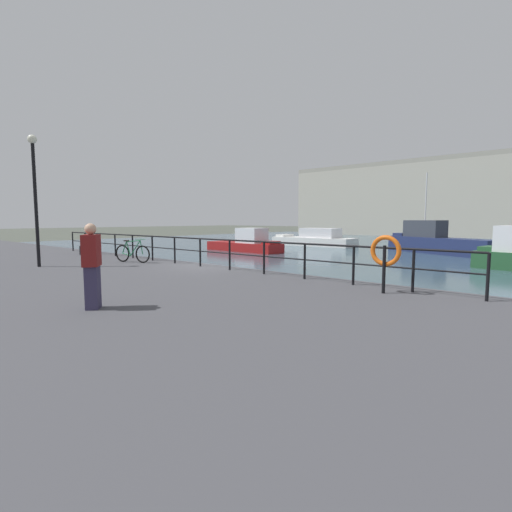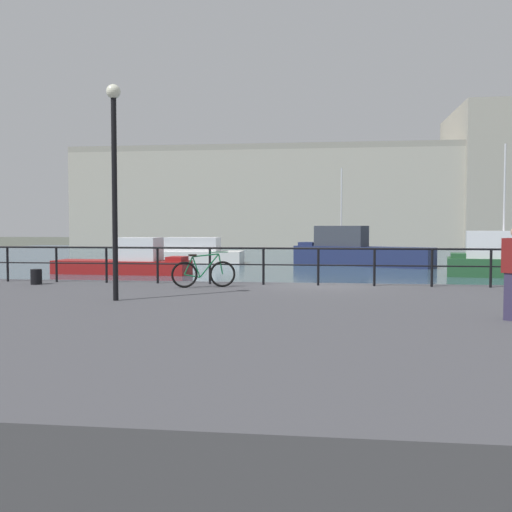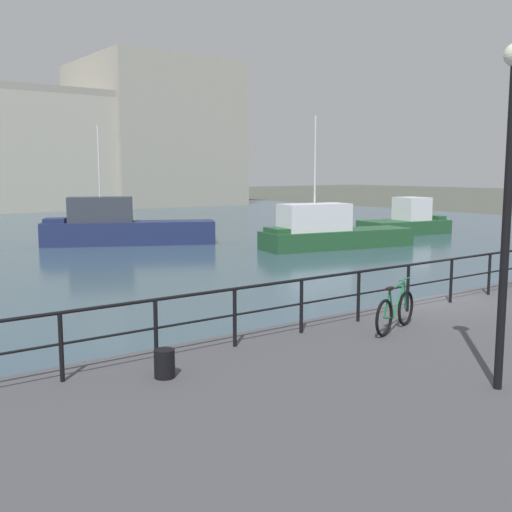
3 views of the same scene
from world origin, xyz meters
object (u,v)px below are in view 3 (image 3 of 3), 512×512
at_px(moored_blue_motorboat, 122,228).
at_px(moored_small_launch, 329,232).
at_px(quay_lamp_post, 509,175).
at_px(moored_red_daysailer, 406,222).
at_px(parked_bicycle, 395,311).
at_px(mooring_bollard, 164,363).
at_px(harbor_building, 13,147).

height_order(moored_blue_motorboat, moored_small_launch, moored_small_launch).
relative_size(moored_blue_motorboat, quay_lamp_post, 1.90).
distance_m(moored_red_daysailer, quay_lamp_post, 32.36).
distance_m(parked_bicycle, mooring_bollard, 5.00).
distance_m(moored_blue_motorboat, parked_bicycle, 24.39).
bearing_deg(quay_lamp_post, moored_small_launch, 52.50).
bearing_deg(mooring_bollard, moored_red_daysailer, 33.58).
bearing_deg(moored_red_daysailer, mooring_bollard, -136.07).
distance_m(harbor_building, moored_small_launch, 45.86).
relative_size(moored_red_daysailer, quay_lamp_post, 1.25).
distance_m(moored_blue_motorboat, moored_red_daysailer, 18.25).
relative_size(harbor_building, moored_red_daysailer, 10.41).
xyz_separation_m(harbor_building, moored_blue_motorboat, (-4.78, -37.36, -5.62)).
relative_size(harbor_building, moored_blue_motorboat, 6.87).
bearing_deg(harbor_building, moored_blue_motorboat, -97.29).
distance_m(moored_small_launch, mooring_bollard, 23.94).
relative_size(moored_red_daysailer, parked_bicycle, 3.56).
distance_m(mooring_bollard, quay_lamp_post, 5.69).
height_order(parked_bicycle, mooring_bollard, parked_bicycle).
bearing_deg(moored_blue_motorboat, harbor_building, -70.73).
xyz_separation_m(moored_red_daysailer, mooring_bollard, (-27.53, -18.28, 0.38)).
xyz_separation_m(moored_red_daysailer, quay_lamp_post, (-23.89, -21.59, 3.24)).
bearing_deg(harbor_building, parked_bicycle, -99.17).
xyz_separation_m(harbor_building, parked_bicycle, (-9.88, -61.21, -5.25)).
bearing_deg(moored_red_daysailer, parked_bicycle, -130.28).
xyz_separation_m(moored_small_launch, moored_red_daysailer, (9.38, 2.67, -0.11)).
xyz_separation_m(moored_blue_motorboat, mooring_bollard, (-10.08, -23.63, 0.20)).
bearing_deg(quay_lamp_post, harbor_building, 80.10).
height_order(moored_blue_motorboat, mooring_bollard, moored_blue_motorboat).
relative_size(harbor_building, quay_lamp_post, 13.06).
relative_size(moored_red_daysailer, mooring_bollard, 13.80).
relative_size(moored_blue_motorboat, moored_small_launch, 1.06).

